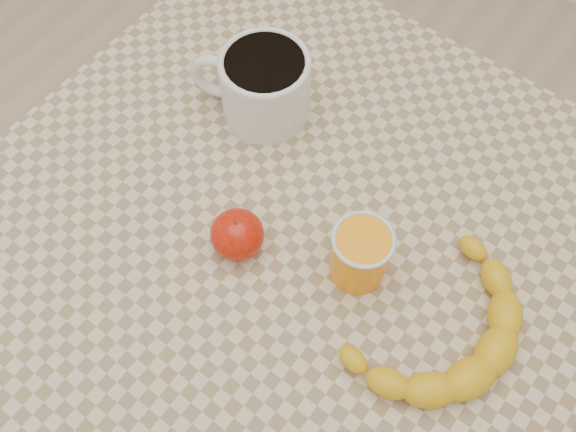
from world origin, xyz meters
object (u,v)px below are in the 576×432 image
Objects in this scene: table at (288,252)px; banana at (440,330)px; coffee_mug at (263,84)px; apple at (237,234)px; orange_juice_glass at (360,254)px.

banana is (0.23, -0.01, 0.11)m from table.
apple is at bearing -60.56° from coffee_mug.
table is 2.46× the size of banana.
coffee_mug is 0.22m from apple.
banana is (0.12, -0.01, -0.02)m from orange_juice_glass.
coffee_mug reaches higher than orange_juice_glass.
table is 0.25m from banana.
table is 4.41× the size of coffee_mug.
orange_juice_glass is (0.24, -0.12, -0.01)m from coffee_mug.
coffee_mug reaches higher than banana.
banana is at bearing 10.42° from apple.
apple is (-0.03, -0.06, 0.12)m from table.
table is at bearing 63.80° from apple.
apple reaches higher than table.
table is 0.14m from apple.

